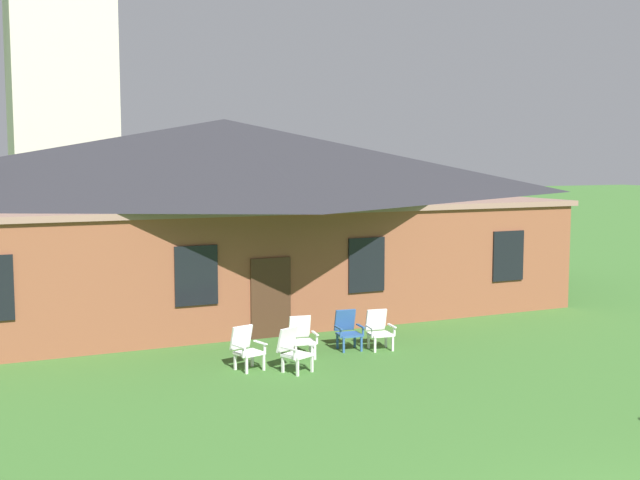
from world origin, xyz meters
The scene contains 7 objects.
brick_building centered at (0.00, 18.32, 3.00)m, with size 19.96×10.40×5.89m.
dome_tower centered at (-2.84, 35.30, 8.53)m, with size 5.18×5.18×18.71m.
lawn_chair_by_porch centered at (-2.05, 10.61, 0.50)m, with size 0.74×0.79×0.96m.
lawn_chair_near_door centered at (-1.17, 10.00, 0.50)m, with size 0.79×0.84×0.96m.
lawn_chair_left_end centered at (-0.49, 11.10, 0.50)m, with size 0.70×0.74×0.96m.
lawn_chair_middle centered at (0.84, 11.34, 0.50)m, with size 0.69×0.72×0.96m.
lawn_chair_right_end centered at (1.55, 11.05, 0.50)m, with size 0.70×0.73×0.96m.
Camera 1 is at (-7.77, -5.76, 4.67)m, focal length 44.58 mm.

